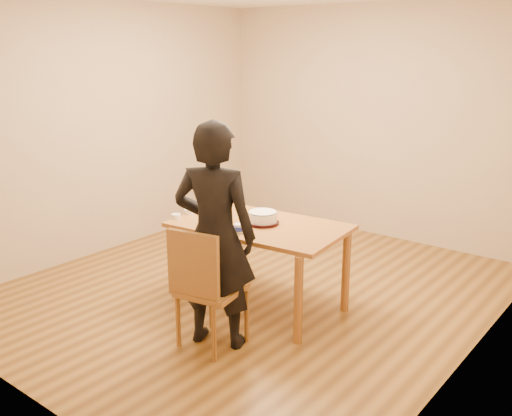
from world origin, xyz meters
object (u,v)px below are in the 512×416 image
Objects in this scene: dining_table at (260,226)px; cake_plate at (263,223)px; dining_chair at (212,289)px; person at (215,236)px; cake at (263,217)px.

dining_table is 0.04m from cake_plate.
dining_chair is 0.25× the size of person.
person reaches higher than cake.
cake is at bearing 32.64° from dining_table.
person is at bearing -80.17° from cake.
cake_plate is (-0.13, 0.79, 0.31)m from dining_chair.
cake is (0.00, 0.00, 0.05)m from cake_plate.
person is at bearing 78.85° from dining_chair.
cake is at bearing 88.13° from dining_chair.
cake_plate is at bearing -101.72° from person.
dining_table is at bearing -141.69° from cake.
dining_table is 0.84m from dining_chair.
cake is 0.76m from person.
dining_chair is 0.41m from person.
cake is at bearing -101.72° from person.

